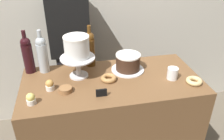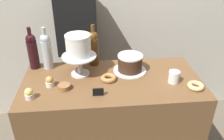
# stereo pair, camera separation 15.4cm
# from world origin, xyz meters

# --- Properties ---
(display_counter) EXTENTS (1.27, 0.61, 0.92)m
(display_counter) POSITION_xyz_m (0.00, 0.00, 0.46)
(display_counter) COLOR brown
(display_counter) RESTS_ON ground_plane
(cake_stand_pedestal) EXTENTS (0.25, 0.25, 0.15)m
(cake_stand_pedestal) POSITION_xyz_m (-0.23, 0.10, 1.03)
(cake_stand_pedestal) COLOR silver
(cake_stand_pedestal) RESTS_ON display_counter
(white_layer_cake) EXTENTS (0.18, 0.18, 0.15)m
(white_layer_cake) POSITION_xyz_m (-0.23, 0.10, 1.15)
(white_layer_cake) COLOR white
(white_layer_cake) RESTS_ON cake_stand_pedestal
(silver_serving_platter) EXTENTS (0.25, 0.25, 0.01)m
(silver_serving_platter) POSITION_xyz_m (0.15, 0.11, 0.93)
(silver_serving_platter) COLOR white
(silver_serving_platter) RESTS_ON display_counter
(chocolate_round_cake) EXTENTS (0.18, 0.18, 0.12)m
(chocolate_round_cake) POSITION_xyz_m (0.15, 0.11, 0.99)
(chocolate_round_cake) COLOR #3D2619
(chocolate_round_cake) RESTS_ON silver_serving_platter
(wine_bottle_clear) EXTENTS (0.08, 0.08, 0.33)m
(wine_bottle_clear) POSITION_xyz_m (-0.47, 0.23, 1.06)
(wine_bottle_clear) COLOR #B2BCC1
(wine_bottle_clear) RESTS_ON display_counter
(wine_bottle_amber) EXTENTS (0.08, 0.08, 0.33)m
(wine_bottle_amber) POSITION_xyz_m (-0.12, 0.25, 1.06)
(wine_bottle_amber) COLOR #5B3814
(wine_bottle_amber) RESTS_ON display_counter
(wine_bottle_dark_red) EXTENTS (0.08, 0.08, 0.33)m
(wine_bottle_dark_red) POSITION_xyz_m (-0.58, 0.24, 1.06)
(wine_bottle_dark_red) COLOR black
(wine_bottle_dark_red) RESTS_ON display_counter
(cupcake_lemon) EXTENTS (0.06, 0.06, 0.07)m
(cupcake_lemon) POSITION_xyz_m (-0.53, -0.17, 0.96)
(cupcake_lemon) COLOR white
(cupcake_lemon) RESTS_ON display_counter
(cupcake_caramel) EXTENTS (0.06, 0.06, 0.07)m
(cupcake_caramel) POSITION_xyz_m (-0.43, -0.04, 0.96)
(cupcake_caramel) COLOR white
(cupcake_caramel) RESTS_ON display_counter
(donut_maple) EXTENTS (0.11, 0.11, 0.03)m
(donut_maple) POSITION_xyz_m (-0.02, -0.00, 0.94)
(donut_maple) COLOR #B27F47
(donut_maple) RESTS_ON display_counter
(donut_glazed) EXTENTS (0.11, 0.11, 0.03)m
(donut_glazed) POSITION_xyz_m (0.55, -0.16, 0.94)
(donut_glazed) COLOR #E0C17F
(donut_glazed) RESTS_ON display_counter
(cookie_stack) EXTENTS (0.08, 0.08, 0.03)m
(cookie_stack) POSITION_xyz_m (-0.33, -0.08, 0.94)
(cookie_stack) COLOR olive
(cookie_stack) RESTS_ON display_counter
(price_sign_chalkboard) EXTENTS (0.07, 0.01, 0.05)m
(price_sign_chalkboard) POSITION_xyz_m (-0.11, -0.18, 0.95)
(price_sign_chalkboard) COLOR black
(price_sign_chalkboard) RESTS_ON display_counter
(coffee_cup_ceramic) EXTENTS (0.08, 0.08, 0.08)m
(coffee_cup_ceramic) POSITION_xyz_m (0.42, -0.07, 0.96)
(coffee_cup_ceramic) COLOR white
(coffee_cup_ceramic) RESTS_ON display_counter
(barista_figure) EXTENTS (0.36, 0.22, 1.60)m
(barista_figure) POSITION_xyz_m (-0.26, 0.66, 0.84)
(barista_figure) COLOR black
(barista_figure) RESTS_ON ground_plane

